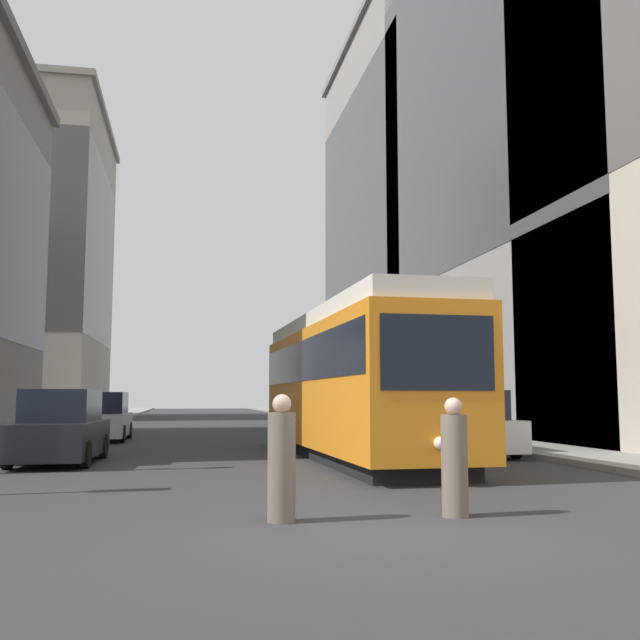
{
  "coord_description": "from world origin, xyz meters",
  "views": [
    {
      "loc": [
        -2.39,
        -8.53,
        1.62
      ],
      "look_at": [
        0.6,
        7.51,
        3.37
      ],
      "focal_mm": 40.61,
      "sensor_mm": 36.0,
      "label": 1
    }
  ],
  "objects_px": {
    "streetcar": "(351,380)",
    "parked_car_left_near": "(103,418)",
    "pedestrian_crossing_far": "(282,462)",
    "parked_car_right_far": "(465,425)",
    "pedestrian_crossing_near": "(454,461)",
    "transit_bus": "(339,391)",
    "parked_car_left_mid": "(61,429)"
  },
  "relations": [
    {
      "from": "pedestrian_crossing_near",
      "to": "parked_car_left_mid",
      "type": "bearing_deg",
      "value": 40.34
    },
    {
      "from": "parked_car_left_near",
      "to": "parked_car_right_far",
      "type": "xyz_separation_m",
      "value": [
        10.82,
        -9.1,
        -0.0
      ]
    },
    {
      "from": "parked_car_left_near",
      "to": "parked_car_right_far",
      "type": "bearing_deg",
      "value": -39.53
    },
    {
      "from": "streetcar",
      "to": "parked_car_right_far",
      "type": "height_order",
      "value": "streetcar"
    },
    {
      "from": "parked_car_right_far",
      "to": "pedestrian_crossing_far",
      "type": "distance_m",
      "value": 11.88
    },
    {
      "from": "streetcar",
      "to": "transit_bus",
      "type": "relative_size",
      "value": 1.14
    },
    {
      "from": "transit_bus",
      "to": "pedestrian_crossing_near",
      "type": "distance_m",
      "value": 25.98
    },
    {
      "from": "streetcar",
      "to": "pedestrian_crossing_near",
      "type": "distance_m",
      "value": 9.57
    },
    {
      "from": "streetcar",
      "to": "parked_car_left_near",
      "type": "bearing_deg",
      "value": 126.13
    },
    {
      "from": "streetcar",
      "to": "transit_bus",
      "type": "distance_m",
      "value": 16.52
    },
    {
      "from": "pedestrian_crossing_near",
      "to": "pedestrian_crossing_far",
      "type": "distance_m",
      "value": 2.39
    },
    {
      "from": "transit_bus",
      "to": "parked_car_right_far",
      "type": "xyz_separation_m",
      "value": [
        0.27,
        -15.72,
        -1.1
      ]
    },
    {
      "from": "streetcar",
      "to": "pedestrian_crossing_far",
      "type": "bearing_deg",
      "value": -109.75
    },
    {
      "from": "streetcar",
      "to": "pedestrian_crossing_near",
      "type": "relative_size",
      "value": 8.05
    },
    {
      "from": "parked_car_right_far",
      "to": "pedestrian_crossing_near",
      "type": "height_order",
      "value": "parked_car_right_far"
    },
    {
      "from": "transit_bus",
      "to": "parked_car_left_near",
      "type": "bearing_deg",
      "value": -146.72
    },
    {
      "from": "streetcar",
      "to": "pedestrian_crossing_far",
      "type": "distance_m",
      "value": 10.01
    },
    {
      "from": "transit_bus",
      "to": "pedestrian_crossing_far",
      "type": "height_order",
      "value": "transit_bus"
    },
    {
      "from": "parked_car_left_mid",
      "to": "parked_car_right_far",
      "type": "bearing_deg",
      "value": 4.76
    },
    {
      "from": "parked_car_left_mid",
      "to": "pedestrian_crossing_far",
      "type": "distance_m",
      "value": 10.33
    },
    {
      "from": "parked_car_right_far",
      "to": "pedestrian_crossing_far",
      "type": "relative_size",
      "value": 2.68
    },
    {
      "from": "parked_car_right_far",
      "to": "pedestrian_crossing_far",
      "type": "height_order",
      "value": "parked_car_right_far"
    },
    {
      "from": "parked_car_left_mid",
      "to": "pedestrian_crossing_near",
      "type": "distance_m",
      "value": 11.55
    },
    {
      "from": "parked_car_right_far",
      "to": "pedestrian_crossing_far",
      "type": "bearing_deg",
      "value": 55.88
    },
    {
      "from": "transit_bus",
      "to": "parked_car_right_far",
      "type": "distance_m",
      "value": 15.76
    },
    {
      "from": "parked_car_left_near",
      "to": "pedestrian_crossing_near",
      "type": "distance_m",
      "value": 20.18
    },
    {
      "from": "transit_bus",
      "to": "pedestrian_crossing_near",
      "type": "height_order",
      "value": "transit_bus"
    },
    {
      "from": "parked_car_left_near",
      "to": "pedestrian_crossing_near",
      "type": "bearing_deg",
      "value": -70.12
    },
    {
      "from": "parked_car_left_near",
      "to": "parked_car_right_far",
      "type": "height_order",
      "value": "same"
    },
    {
      "from": "parked_car_left_mid",
      "to": "pedestrian_crossing_far",
      "type": "xyz_separation_m",
      "value": [
        4.29,
        -9.4,
        -0.07
      ]
    },
    {
      "from": "parked_car_left_near",
      "to": "pedestrian_crossing_near",
      "type": "xyz_separation_m",
      "value": [
        6.68,
        -19.05,
        -0.09
      ]
    },
    {
      "from": "pedestrian_crossing_far",
      "to": "parked_car_left_mid",
      "type": "bearing_deg",
      "value": 96.39
    }
  ]
}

